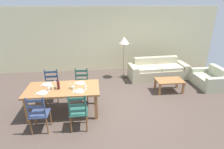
% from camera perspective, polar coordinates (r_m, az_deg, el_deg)
% --- Properties ---
extents(ground_plane, '(9.60, 9.60, 0.02)m').
position_cam_1_polar(ground_plane, '(5.34, 0.70, -10.55)').
color(ground_plane, '#4C3E36').
extents(wall_far, '(9.60, 0.16, 2.70)m').
position_cam_1_polar(wall_far, '(7.94, -2.05, 10.90)').
color(wall_far, beige).
rests_on(wall_far, ground_plane).
extents(dining_table, '(1.90, 0.96, 0.75)m').
position_cam_1_polar(dining_table, '(4.99, -15.10, -5.00)').
color(dining_table, '#986438').
rests_on(dining_table, ground_plane).
extents(dining_chair_near_left, '(0.42, 0.40, 0.96)m').
position_cam_1_polar(dining_chair_near_left, '(4.55, -21.95, -11.36)').
color(dining_chair_near_left, navy).
rests_on(dining_chair_near_left, ground_plane).
extents(dining_chair_near_right, '(0.42, 0.40, 0.96)m').
position_cam_1_polar(dining_chair_near_right, '(4.37, -10.49, -11.45)').
color(dining_chair_near_right, '#24564A').
rests_on(dining_chair_near_right, ground_plane).
extents(dining_chair_far_left, '(0.44, 0.42, 0.96)m').
position_cam_1_polar(dining_chair_far_left, '(5.84, -18.39, -3.36)').
color(dining_chair_far_left, navy).
rests_on(dining_chair_far_left, ground_plane).
extents(dining_chair_far_right, '(0.44, 0.42, 0.96)m').
position_cam_1_polar(dining_chair_far_right, '(5.71, -9.49, -3.05)').
color(dining_chair_far_right, '#255648').
rests_on(dining_chair_far_right, ground_plane).
extents(dinner_plate_near_left, '(0.24, 0.24, 0.02)m').
position_cam_1_polar(dinner_plate_near_left, '(4.83, -20.93, -5.41)').
color(dinner_plate_near_left, white).
rests_on(dinner_plate_near_left, dining_table).
extents(fork_near_left, '(0.03, 0.17, 0.01)m').
position_cam_1_polar(fork_near_left, '(4.87, -22.63, -5.50)').
color(fork_near_left, silver).
rests_on(fork_near_left, dining_table).
extents(dinner_plate_near_right, '(0.24, 0.24, 0.02)m').
position_cam_1_polar(dinner_plate_near_right, '(4.67, -10.18, -5.17)').
color(dinner_plate_near_right, white).
rests_on(dinner_plate_near_right, dining_table).
extents(fork_near_right, '(0.03, 0.17, 0.01)m').
position_cam_1_polar(fork_near_right, '(4.69, -12.01, -5.29)').
color(fork_near_right, silver).
rests_on(fork_near_right, dining_table).
extents(dinner_plate_far_left, '(0.24, 0.24, 0.02)m').
position_cam_1_polar(dinner_plate_far_left, '(5.26, -19.66, -2.95)').
color(dinner_plate_far_left, white).
rests_on(dinner_plate_far_left, dining_table).
extents(fork_far_left, '(0.03, 0.17, 0.01)m').
position_cam_1_polar(fork_far_left, '(5.30, -21.23, -3.05)').
color(fork_far_left, silver).
rests_on(fork_far_left, dining_table).
extents(dinner_plate_far_right, '(0.24, 0.24, 0.02)m').
position_cam_1_polar(dinner_plate_far_right, '(5.12, -9.84, -2.64)').
color(dinner_plate_far_right, white).
rests_on(dinner_plate_far_right, dining_table).
extents(fork_far_right, '(0.02, 0.17, 0.01)m').
position_cam_1_polar(fork_far_right, '(5.13, -11.50, -2.76)').
color(fork_far_right, silver).
rests_on(fork_far_right, dining_table).
extents(wine_bottle, '(0.07, 0.07, 0.32)m').
position_cam_1_polar(wine_bottle, '(4.87, -16.47, -3.15)').
color(wine_bottle, '#471919').
rests_on(wine_bottle, dining_table).
extents(wine_glass_near_left, '(0.06, 0.06, 0.16)m').
position_cam_1_polar(wine_glass_near_left, '(4.86, -19.34, -3.68)').
color(wine_glass_near_left, white).
rests_on(wine_glass_near_left, dining_table).
extents(wine_glass_near_right, '(0.06, 0.06, 0.16)m').
position_cam_1_polar(wine_glass_near_right, '(4.72, -8.39, -3.35)').
color(wine_glass_near_right, white).
rests_on(wine_glass_near_right, dining_table).
extents(coffee_cup_primary, '(0.07, 0.07, 0.09)m').
position_cam_1_polar(coffee_cup_primary, '(4.80, -12.13, -4.03)').
color(coffee_cup_primary, beige).
rests_on(coffee_cup_primary, dining_table).
extents(coffee_cup_secondary, '(0.07, 0.07, 0.09)m').
position_cam_1_polar(coffee_cup_secondary, '(4.96, -18.26, -3.86)').
color(coffee_cup_secondary, beige).
rests_on(coffee_cup_secondary, dining_table).
extents(candle_tall, '(0.05, 0.05, 0.23)m').
position_cam_1_polar(candle_tall, '(4.98, -17.28, -3.41)').
color(candle_tall, '#998C66').
rests_on(candle_tall, dining_table).
extents(candle_short, '(0.05, 0.05, 0.15)m').
position_cam_1_polar(candle_short, '(4.87, -12.99, -3.82)').
color(candle_short, '#998C66').
rests_on(candle_short, dining_table).
extents(couch, '(2.33, 0.94, 0.80)m').
position_cam_1_polar(couch, '(7.49, 14.02, 1.14)').
color(couch, '#BFB694').
rests_on(couch, ground_plane).
extents(coffee_table, '(0.90, 0.56, 0.42)m').
position_cam_1_polar(coffee_table, '(6.42, 17.54, -2.15)').
color(coffee_table, '#986438').
rests_on(coffee_table, ground_plane).
extents(armchair_upholstered, '(0.81, 1.17, 0.72)m').
position_cam_1_polar(armchair_upholstered, '(7.44, 28.32, -1.41)').
color(armchair_upholstered, '#B9BE9C').
rests_on(armchair_upholstered, ground_plane).
extents(standing_lamp, '(0.40, 0.40, 1.64)m').
position_cam_1_polar(standing_lamp, '(7.01, 3.78, 9.90)').
color(standing_lamp, '#332D28').
rests_on(standing_lamp, ground_plane).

